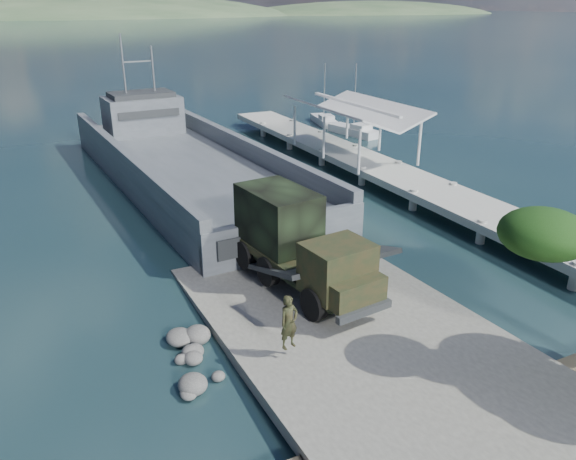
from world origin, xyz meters
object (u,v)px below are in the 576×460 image
object	(u,v)px
landing_craft	(186,172)
sailboat_near	(355,131)
soldier	(289,332)
sailboat_far	(324,121)
military_truck	(297,242)
pier	(360,153)

from	to	relation	value
landing_craft	sailboat_near	distance (m)	21.66
landing_craft	soldier	distance (m)	23.85
sailboat_near	sailboat_far	world-z (taller)	sailboat_near
landing_craft	soldier	size ratio (longest dim) A/B	18.04
military_truck	soldier	world-z (taller)	military_truck
landing_craft	sailboat_far	xyz separation A→B (m)	(19.89, 14.60, -0.54)
sailboat_near	soldier	bearing A→B (deg)	-137.55
military_truck	landing_craft	bearing A→B (deg)	82.18
soldier	sailboat_near	distance (m)	39.55
pier	soldier	bearing A→B (deg)	-128.44
soldier	military_truck	bearing A→B (deg)	48.14
military_truck	sailboat_far	distance (m)	38.87
pier	military_truck	world-z (taller)	pier
pier	landing_craft	bearing A→B (deg)	166.07
pier	soldier	size ratio (longest dim) A/B	21.39
soldier	sailboat_near	xyz separation A→B (m)	(23.10, 32.08, -1.15)
sailboat_far	soldier	bearing A→B (deg)	-108.30
military_truck	sailboat_far	xyz separation A→B (m)	(20.19, 33.15, -2.15)
landing_craft	sailboat_near	xyz separation A→B (m)	(19.94, 8.45, -0.51)
sailboat_far	military_truck	bearing A→B (deg)	-108.55
landing_craft	sailboat_near	bearing A→B (deg)	19.83
military_truck	sailboat_near	xyz separation A→B (m)	(20.24, 27.00, -2.13)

